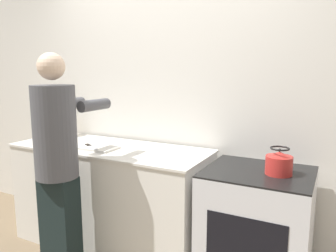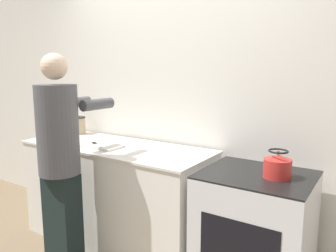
{
  "view_description": "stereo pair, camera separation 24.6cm",
  "coord_description": "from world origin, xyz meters",
  "px_view_note": "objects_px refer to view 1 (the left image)",
  "views": [
    {
      "loc": [
        1.36,
        -1.92,
        1.58
      ],
      "look_at": [
        0.24,
        0.23,
        1.17
      ],
      "focal_mm": 35.0,
      "sensor_mm": 36.0,
      "label": 1
    },
    {
      "loc": [
        1.57,
        -1.8,
        1.58
      ],
      "look_at": [
        0.24,
        0.23,
        1.17
      ],
      "focal_mm": 35.0,
      "sensor_mm": 36.0,
      "label": 2
    }
  ],
  "objects_px": {
    "cutting_board": "(95,147)",
    "bowl_prep": "(54,141)",
    "person": "(58,160)",
    "oven": "(256,230)",
    "knife": "(91,146)",
    "kettle": "(279,163)",
    "canister_jar": "(66,127)"
  },
  "relations": [
    {
      "from": "cutting_board",
      "to": "bowl_prep",
      "type": "distance_m",
      "value": 0.46
    },
    {
      "from": "person",
      "to": "oven",
      "type": "bearing_deg",
      "value": 22.4
    },
    {
      "from": "cutting_board",
      "to": "knife",
      "type": "height_order",
      "value": "knife"
    },
    {
      "from": "person",
      "to": "cutting_board",
      "type": "xyz_separation_m",
      "value": [
        -0.04,
        0.46,
        -0.01
      ]
    },
    {
      "from": "kettle",
      "to": "bowl_prep",
      "type": "relative_size",
      "value": 0.96
    },
    {
      "from": "cutting_board",
      "to": "knife",
      "type": "relative_size",
      "value": 1.8
    },
    {
      "from": "cutting_board",
      "to": "knife",
      "type": "bearing_deg",
      "value": -115.42
    },
    {
      "from": "person",
      "to": "bowl_prep",
      "type": "relative_size",
      "value": 8.82
    },
    {
      "from": "bowl_prep",
      "to": "person",
      "type": "bearing_deg",
      "value": -41.38
    },
    {
      "from": "kettle",
      "to": "canister_jar",
      "type": "height_order",
      "value": "canister_jar"
    },
    {
      "from": "oven",
      "to": "person",
      "type": "relative_size",
      "value": 0.52
    },
    {
      "from": "knife",
      "to": "bowl_prep",
      "type": "bearing_deg",
      "value": -152.74
    },
    {
      "from": "cutting_board",
      "to": "bowl_prep",
      "type": "bearing_deg",
      "value": -177.69
    },
    {
      "from": "knife",
      "to": "kettle",
      "type": "relative_size",
      "value": 1.19
    },
    {
      "from": "knife",
      "to": "cutting_board",
      "type": "bearing_deg",
      "value": 93.17
    },
    {
      "from": "person",
      "to": "kettle",
      "type": "distance_m",
      "value": 1.57
    },
    {
      "from": "person",
      "to": "bowl_prep",
      "type": "xyz_separation_m",
      "value": [
        -0.5,
        0.44,
        0.01
      ]
    },
    {
      "from": "person",
      "to": "canister_jar",
      "type": "height_order",
      "value": "person"
    },
    {
      "from": "knife",
      "to": "oven",
      "type": "bearing_deg",
      "value": 33.59
    },
    {
      "from": "cutting_board",
      "to": "kettle",
      "type": "distance_m",
      "value": 1.52
    },
    {
      "from": "knife",
      "to": "person",
      "type": "bearing_deg",
      "value": -54.16
    },
    {
      "from": "cutting_board",
      "to": "oven",
      "type": "bearing_deg",
      "value": 3.87
    },
    {
      "from": "cutting_board",
      "to": "bowl_prep",
      "type": "xyz_separation_m",
      "value": [
        -0.46,
        -0.02,
        0.02
      ]
    },
    {
      "from": "oven",
      "to": "bowl_prep",
      "type": "relative_size",
      "value": 4.6
    },
    {
      "from": "knife",
      "to": "kettle",
      "type": "distance_m",
      "value": 1.53
    },
    {
      "from": "person",
      "to": "kettle",
      "type": "height_order",
      "value": "person"
    },
    {
      "from": "person",
      "to": "canister_jar",
      "type": "xyz_separation_m",
      "value": [
        -0.67,
        0.76,
        0.08
      ]
    },
    {
      "from": "oven",
      "to": "cutting_board",
      "type": "height_order",
      "value": "cutting_board"
    },
    {
      "from": "oven",
      "to": "bowl_prep",
      "type": "height_order",
      "value": "bowl_prep"
    },
    {
      "from": "knife",
      "to": "bowl_prep",
      "type": "xyz_separation_m",
      "value": [
        -0.44,
        0.01,
        0.01
      ]
    },
    {
      "from": "oven",
      "to": "kettle",
      "type": "height_order",
      "value": "kettle"
    },
    {
      "from": "person",
      "to": "canister_jar",
      "type": "bearing_deg",
      "value": 131.29
    }
  ]
}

